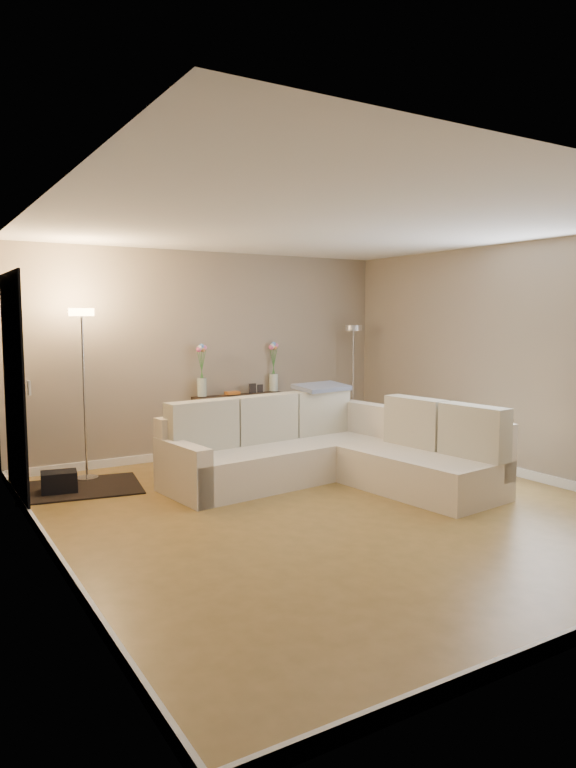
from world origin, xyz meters
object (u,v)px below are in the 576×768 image
floor_lamp_lit (83,360)px  floor_lamp_unlit (353,360)px  sectional_sofa (328,451)px  console_table (234,420)px

floor_lamp_lit → floor_lamp_unlit: (3.76, 0.17, -0.15)m
sectional_sofa → console_table: 1.85m
floor_lamp_lit → console_table: bearing=10.8°
floor_lamp_lit → floor_lamp_unlit: size_ratio=1.13×
console_table → floor_lamp_unlit: floor_lamp_unlit is taller
console_table → floor_lamp_lit: bearing=-169.2°
sectional_sofa → floor_lamp_unlit: bearing=46.3°
floor_lamp_lit → floor_lamp_unlit: 3.77m
sectional_sofa → floor_lamp_lit: floor_lamp_lit is taller
console_table → floor_lamp_lit: size_ratio=0.68×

